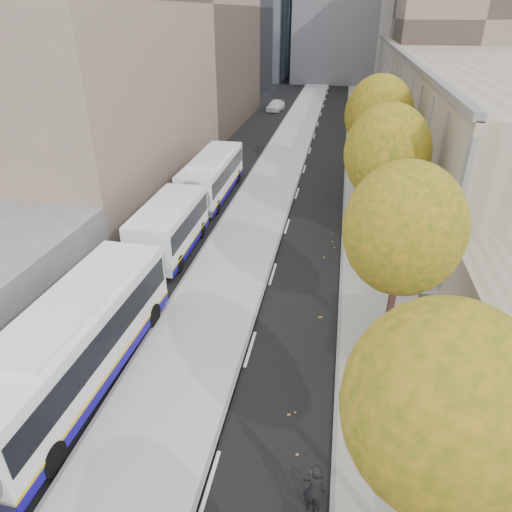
% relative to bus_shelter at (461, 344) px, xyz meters
% --- Properties ---
extents(bus_platform, '(4.25, 150.00, 0.15)m').
position_rel_bus_shelter_xyz_m(bus_platform, '(-9.56, 24.04, -2.11)').
color(bus_platform, '#B9B9B9').
rests_on(bus_platform, ground).
extents(sidewalk, '(4.75, 150.00, 0.08)m').
position_rel_bus_shelter_xyz_m(sidewalk, '(-1.56, 24.04, -2.15)').
color(sidewalk, gray).
rests_on(sidewalk, ground).
extents(building_tan, '(18.00, 92.00, 8.00)m').
position_rel_bus_shelter_xyz_m(building_tan, '(9.81, 53.04, 1.81)').
color(building_tan, gray).
rests_on(building_tan, ground).
extents(building_midrise, '(24.00, 46.00, 25.00)m').
position_rel_bus_shelter_xyz_m(building_midrise, '(-28.19, 30.04, 10.31)').
color(building_midrise, gray).
rests_on(building_midrise, ground).
extents(bus_shelter, '(1.90, 4.40, 2.53)m').
position_rel_bus_shelter_xyz_m(bus_shelter, '(0.00, 0.00, 0.00)').
color(bus_shelter, '#383A3F').
rests_on(bus_shelter, sidewalk).
extents(tree_b, '(4.00, 4.00, 6.97)m').
position_rel_bus_shelter_xyz_m(tree_b, '(-2.09, -5.96, 2.85)').
color(tree_b, black).
rests_on(tree_b, sidewalk).
extents(tree_c, '(4.20, 4.20, 7.28)m').
position_rel_bus_shelter_xyz_m(tree_c, '(-2.09, 2.04, 3.06)').
color(tree_c, black).
rests_on(tree_c, sidewalk).
extents(tree_d, '(4.40, 4.40, 7.60)m').
position_rel_bus_shelter_xyz_m(tree_d, '(-2.09, 11.04, 3.28)').
color(tree_d, black).
rests_on(tree_d, sidewalk).
extents(tree_e, '(4.60, 4.60, 7.92)m').
position_rel_bus_shelter_xyz_m(tree_e, '(-2.09, 20.04, 3.50)').
color(tree_e, black).
rests_on(tree_e, sidewalk).
extents(bus_far, '(2.62, 16.99, 2.83)m').
position_rel_bus_shelter_xyz_m(bus_far, '(-13.30, 13.64, -0.64)').
color(bus_far, white).
rests_on(bus_far, ground).
extents(cyclist, '(0.66, 1.72, 2.16)m').
position_rel_bus_shelter_xyz_m(cyclist, '(-4.38, -5.50, -1.39)').
color(cyclist, black).
rests_on(cyclist, ground).
extents(distant_car, '(2.30, 4.50, 1.47)m').
position_rel_bus_shelter_xyz_m(distant_car, '(-13.56, 50.34, -1.45)').
color(distant_car, white).
rests_on(distant_car, ground).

